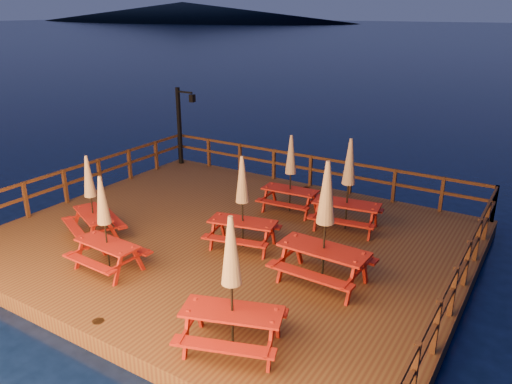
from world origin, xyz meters
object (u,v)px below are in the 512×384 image
picnic_table_0 (325,222)px  picnic_table_2 (242,201)px  lamp_post (182,119)px  picnic_table_1 (105,223)px

picnic_table_0 → picnic_table_2: (-2.50, 0.54, -0.22)m
picnic_table_2 → picnic_table_0: bearing=-24.8°
lamp_post → picnic_table_1: size_ratio=1.29×
lamp_post → picnic_table_2: (6.02, -4.90, -0.53)m
picnic_table_2 → lamp_post: bearing=128.3°
lamp_post → picnic_table_0: (8.52, -5.44, -0.31)m
lamp_post → picnic_table_1: 8.57m
lamp_post → picnic_table_2: size_ratio=1.23×
picnic_table_0 → picnic_table_1: size_ratio=1.23×
picnic_table_0 → picnic_table_1: picnic_table_0 is taller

